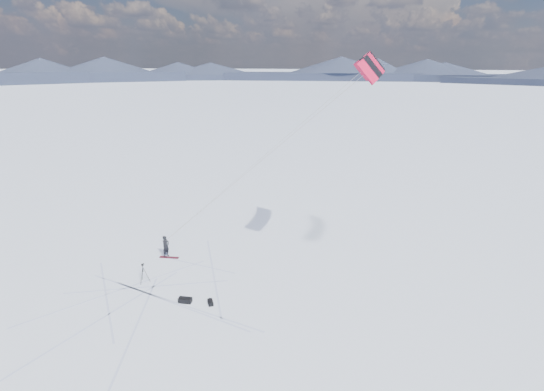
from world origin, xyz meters
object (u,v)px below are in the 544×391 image
at_px(snowkiter, 167,256).
at_px(gear_bag_a, 185,300).
at_px(snowboard, 169,257).
at_px(tripod, 143,270).
at_px(gear_bag_b, 210,302).

distance_m(snowkiter, gear_bag_a, 6.71).
height_order(snowkiter, snowboard, snowkiter).
bearing_deg(snowkiter, snowboard, -104.16).
relative_size(tripod, gear_bag_a, 1.58).
bearing_deg(snowboard, tripod, -95.85).
bearing_deg(tripod, gear_bag_a, -44.86).
relative_size(snowboard, gear_bag_a, 1.71).
bearing_deg(snowboard, gear_bag_b, -49.23).
bearing_deg(snowkiter, tripod, -161.49).
bearing_deg(snowboard, gear_bag_a, -60.28).
bearing_deg(gear_bag_a, snowboard, 121.55).
distance_m(snowkiter, gear_bag_b, 7.65).
xyz_separation_m(snowkiter, snowboard, (0.29, -0.11, 0.02)).
relative_size(snowboard, gear_bag_b, 2.27).
bearing_deg(gear_bag_b, tripod, -135.48).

